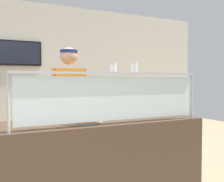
{
  "coord_description": "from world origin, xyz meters",
  "views": [
    {
      "loc": [
        -0.11,
        -2.15,
        1.36
      ],
      "look_at": [
        1.16,
        0.39,
        1.24
      ],
      "focal_mm": 43.27,
      "sensor_mm": 36.0,
      "label": 1
    }
  ],
  "objects_px": {
    "pizza_tray": "(80,120)",
    "worker_figure": "(70,109)",
    "parmesan_shaker": "(113,68)",
    "pizza_box_stack": "(138,99)",
    "pizza_server": "(85,118)",
    "pepper_flake_shaker": "(134,68)"
  },
  "relations": [
    {
      "from": "parmesan_shaker",
      "to": "pizza_box_stack",
      "type": "distance_m",
      "value": 2.74
    },
    {
      "from": "parmesan_shaker",
      "to": "worker_figure",
      "type": "relative_size",
      "value": 0.05
    },
    {
      "from": "pizza_tray",
      "to": "worker_figure",
      "type": "height_order",
      "value": "worker_figure"
    },
    {
      "from": "pizza_tray",
      "to": "parmesan_shaker",
      "type": "xyz_separation_m",
      "value": [
        0.23,
        -0.27,
        0.5
      ]
    },
    {
      "from": "pizza_tray",
      "to": "parmesan_shaker",
      "type": "height_order",
      "value": "parmesan_shaker"
    },
    {
      "from": "pizza_tray",
      "to": "worker_figure",
      "type": "xyz_separation_m",
      "value": [
        0.13,
        0.73,
        0.04
      ]
    },
    {
      "from": "pepper_flake_shaker",
      "to": "pizza_server",
      "type": "bearing_deg",
      "value": 147.82
    },
    {
      "from": "parmesan_shaker",
      "to": "pepper_flake_shaker",
      "type": "distance_m",
      "value": 0.23
    },
    {
      "from": "pizza_tray",
      "to": "pizza_box_stack",
      "type": "xyz_separation_m",
      "value": [
        1.85,
        1.88,
        0.03
      ]
    },
    {
      "from": "pizza_server",
      "to": "pizza_box_stack",
      "type": "bearing_deg",
      "value": 53.92
    },
    {
      "from": "worker_figure",
      "to": "pizza_server",
      "type": "bearing_deg",
      "value": -96.27
    },
    {
      "from": "worker_figure",
      "to": "pizza_box_stack",
      "type": "xyz_separation_m",
      "value": [
        1.72,
        1.14,
        -0.01
      ]
    },
    {
      "from": "pizza_tray",
      "to": "pizza_box_stack",
      "type": "relative_size",
      "value": 0.94
    },
    {
      "from": "pepper_flake_shaker",
      "to": "worker_figure",
      "type": "relative_size",
      "value": 0.05
    },
    {
      "from": "pizza_server",
      "to": "parmesan_shaker",
      "type": "bearing_deg",
      "value": -47.59
    },
    {
      "from": "pizza_tray",
      "to": "worker_figure",
      "type": "relative_size",
      "value": 0.25
    },
    {
      "from": "pepper_flake_shaker",
      "to": "pizza_box_stack",
      "type": "distance_m",
      "value": 2.61
    },
    {
      "from": "pepper_flake_shaker",
      "to": "pizza_box_stack",
      "type": "relative_size",
      "value": 0.2
    },
    {
      "from": "pizza_tray",
      "to": "pepper_flake_shaker",
      "type": "bearing_deg",
      "value": -31.2
    },
    {
      "from": "pizza_tray",
      "to": "pizza_server",
      "type": "height_order",
      "value": "pizza_server"
    },
    {
      "from": "parmesan_shaker",
      "to": "pepper_flake_shaker",
      "type": "height_order",
      "value": "pepper_flake_shaker"
    },
    {
      "from": "pizza_tray",
      "to": "pizza_server",
      "type": "bearing_deg",
      "value": -22.31
    }
  ]
}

